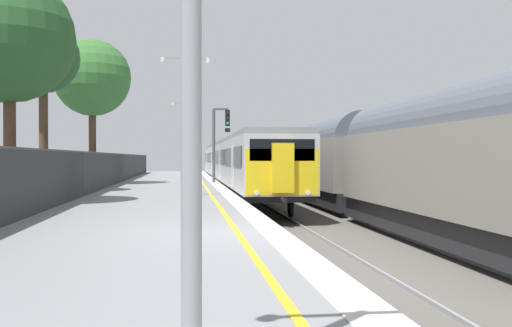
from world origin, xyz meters
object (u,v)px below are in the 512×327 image
(signal_gantry, at_px, (218,136))
(background_tree_right, at_px, (6,43))
(freight_train_adjacent_track, at_px, (300,159))
(platform_lamp_mid, at_px, (186,113))
(platform_lamp_far, at_px, (186,133))
(commuter_train_at_platform, at_px, (235,162))
(background_tree_left, at_px, (43,60))
(background_tree_centre, at_px, (92,80))

(signal_gantry, relative_size, background_tree_right, 0.60)
(freight_train_adjacent_track, bearing_deg, platform_lamp_mid, -117.69)
(platform_lamp_far, height_order, background_tree_right, background_tree_right)
(commuter_train_at_platform, xyz_separation_m, platform_lamp_mid, (-3.47, -17.71, 2.05))
(signal_gantry, xyz_separation_m, background_tree_left, (-8.29, -9.28, 2.96))
(platform_lamp_mid, bearing_deg, background_tree_left, 152.82)
(platform_lamp_mid, distance_m, background_tree_left, 7.50)
(platform_lamp_far, distance_m, background_tree_left, 17.69)
(freight_train_adjacent_track, xyz_separation_m, background_tree_right, (-13.39, -17.63, 3.87))
(commuter_train_at_platform, height_order, platform_lamp_mid, platform_lamp_mid)
(signal_gantry, bearing_deg, platform_lamp_mid, -99.13)
(background_tree_left, height_order, background_tree_right, background_tree_right)
(platform_lamp_mid, height_order, background_tree_centre, background_tree_centre)
(platform_lamp_far, height_order, background_tree_left, background_tree_left)
(platform_lamp_mid, xyz_separation_m, background_tree_centre, (-5.43, 11.30, 2.72))
(background_tree_centre, bearing_deg, platform_lamp_far, 56.72)
(platform_lamp_mid, height_order, platform_lamp_far, platform_lamp_far)
(commuter_train_at_platform, bearing_deg, platform_lamp_far, 151.80)
(commuter_train_at_platform, distance_m, freight_train_adjacent_track, 5.30)
(platform_lamp_far, bearing_deg, background_tree_centre, -123.28)
(commuter_train_at_platform, height_order, platform_lamp_far, platform_lamp_far)
(freight_train_adjacent_track, height_order, signal_gantry, signal_gantry)
(background_tree_left, bearing_deg, commuter_train_at_platform, 56.05)
(background_tree_left, relative_size, background_tree_centre, 0.90)
(freight_train_adjacent_track, bearing_deg, platform_lamp_far, 144.52)
(commuter_train_at_platform, relative_size, platform_lamp_far, 7.23)
(background_tree_right, bearing_deg, freight_train_adjacent_track, 52.78)
(commuter_train_at_platform, relative_size, platform_lamp_mid, 7.32)
(commuter_train_at_platform, bearing_deg, platform_lamp_mid, -101.08)
(background_tree_left, bearing_deg, platform_lamp_far, 68.98)
(platform_lamp_far, relative_size, background_tree_right, 0.74)
(signal_gantry, distance_m, background_tree_right, 17.92)
(background_tree_centre, relative_size, background_tree_right, 1.10)
(background_tree_left, bearing_deg, background_tree_centre, 83.98)
(signal_gantry, relative_size, background_tree_left, 0.61)
(signal_gantry, distance_m, platform_lamp_far, 7.36)
(signal_gantry, distance_m, background_tree_centre, 8.17)
(freight_train_adjacent_track, distance_m, background_tree_left, 18.16)
(signal_gantry, xyz_separation_m, background_tree_right, (-7.92, -15.89, 2.43))
(freight_train_adjacent_track, height_order, background_tree_centre, background_tree_centre)
(signal_gantry, relative_size, background_tree_centre, 0.55)
(platform_lamp_far, relative_size, background_tree_left, 0.75)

